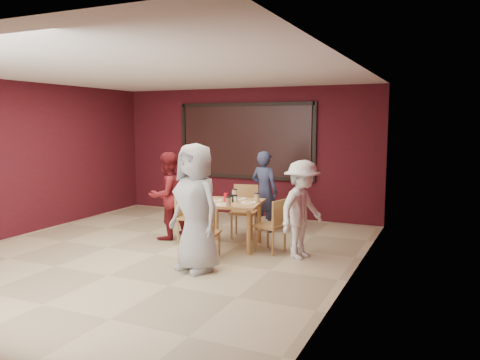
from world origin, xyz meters
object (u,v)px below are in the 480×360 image
at_px(chair_right, 274,223).
at_px(diner_back, 264,191).
at_px(chair_back, 245,208).
at_px(dining_table, 232,207).
at_px(chair_front, 205,230).
at_px(diner_front, 196,208).
at_px(diner_left, 167,196).
at_px(chair_left, 187,213).
at_px(diner_right, 302,210).

bearing_deg(chair_right, diner_back, 117.57).
bearing_deg(chair_back, dining_table, -82.50).
relative_size(chair_front, diner_back, 0.51).
bearing_deg(diner_front, diner_left, 155.16).
bearing_deg(chair_front, diner_back, 85.97).
relative_size(chair_left, chair_right, 1.05).
height_order(chair_back, chair_left, chair_back).
distance_m(chair_back, chair_left, 1.08).
relative_size(diner_front, diner_right, 1.19).
height_order(chair_back, chair_right, chair_back).
distance_m(dining_table, diner_back, 1.28).
height_order(dining_table, diner_front, diner_front).
height_order(chair_front, chair_right, chair_right).
height_order(chair_right, diner_left, diner_left).
height_order(chair_left, diner_back, diner_back).
bearing_deg(chair_back, diner_front, -85.06).
distance_m(diner_front, diner_left, 1.93).
xyz_separation_m(diner_back, diner_left, (-1.35, -1.24, 0.00)).
xyz_separation_m(chair_left, diner_back, (0.89, 1.33, 0.25)).
bearing_deg(chair_left, diner_back, 56.18).
relative_size(dining_table, diner_right, 0.74).
bearing_deg(diner_right, diner_back, 56.91).
distance_m(diner_front, diner_back, 2.60).
xyz_separation_m(chair_back, diner_right, (1.34, -0.88, 0.22)).
bearing_deg(chair_right, diner_left, 177.86).
bearing_deg(diner_left, chair_left, 97.01).
relative_size(dining_table, chair_left, 1.23).
distance_m(diner_front, diner_right, 1.67).
bearing_deg(chair_back, diner_back, 71.44).
xyz_separation_m(chair_front, diner_front, (0.15, -0.53, 0.45)).
distance_m(chair_back, diner_back, 0.60).
height_order(chair_back, diner_right, diner_right).
bearing_deg(chair_left, diner_right, -1.96).
relative_size(diner_left, diner_right, 1.03).
relative_size(chair_front, chair_right, 0.91).
bearing_deg(diner_left, chair_front, 74.14).
distance_m(dining_table, chair_right, 0.79).
bearing_deg(diner_back, diner_front, 102.62).
bearing_deg(chair_front, chair_left, 135.49).
bearing_deg(chair_back, diner_right, -33.23).
relative_size(chair_front, diner_front, 0.44).
bearing_deg(chair_left, diner_left, 168.41).
bearing_deg(chair_back, diner_left, -148.78).
height_order(dining_table, diner_back, diner_back).
bearing_deg(chair_right, diner_front, -117.99).
relative_size(chair_front, chair_left, 0.87).
bearing_deg(diner_back, chair_front, 98.51).
bearing_deg(diner_right, chair_back, 73.95).
relative_size(chair_back, diner_right, 0.62).
relative_size(diner_back, diner_left, 0.99).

